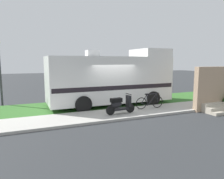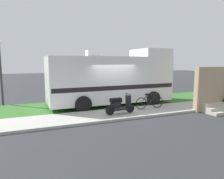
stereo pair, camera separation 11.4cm
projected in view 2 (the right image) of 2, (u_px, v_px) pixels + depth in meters
name	position (u px, v px, depth m)	size (l,w,h in m)	color
ground_plane	(114.00, 110.00, 11.60)	(80.00, 80.00, 0.00)	#2D3033
sidewalk	(123.00, 114.00, 10.49)	(24.00, 2.00, 0.12)	#ADAAA3
grass_strip	(105.00, 104.00, 12.97)	(24.00, 3.40, 0.08)	#336628
motorhome_rv	(112.00, 79.00, 12.62)	(7.44, 2.72, 3.45)	silver
scooter	(119.00, 105.00, 10.13)	(1.56, 0.50, 0.97)	black
bicycle	(150.00, 102.00, 11.28)	(1.66, 0.52, 0.88)	black
pickup_truck_near	(118.00, 82.00, 17.59)	(5.18, 2.41, 1.75)	#B7B29E
pickup_truck_far	(134.00, 77.00, 21.89)	(5.18, 2.14, 1.87)	#B7B29E
porch_steps	(212.00, 93.00, 11.16)	(2.00, 1.26, 2.40)	#BCB29E
bottle_green	(197.00, 105.00, 11.70)	(0.07, 0.07, 0.25)	navy
street_lamp_post	(0.00, 66.00, 12.36)	(0.28, 0.28, 3.94)	#333338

